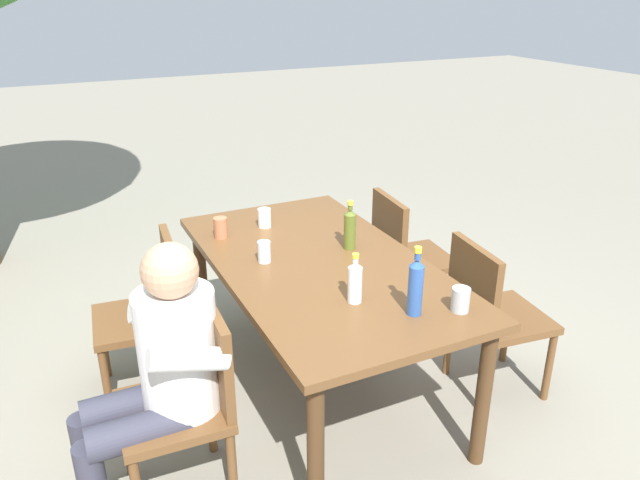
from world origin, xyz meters
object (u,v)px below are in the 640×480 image
at_px(chair_near_left, 490,311).
at_px(cup_steel, 461,300).
at_px(bottle_olive, 350,228).
at_px(person_in_white_shirt, 160,367).
at_px(bottle_clear, 355,281).
at_px(cup_glass, 264,252).
at_px(cup_white, 264,218).
at_px(dining_table, 320,276).
at_px(chair_far_right, 151,308).
at_px(cup_terracotta, 221,228).
at_px(chair_far_left, 191,395).
at_px(chair_near_right, 405,253).
at_px(bottle_blue, 416,286).

bearing_deg(chair_near_left, cup_steel, 123.49).
bearing_deg(bottle_olive, person_in_white_shirt, 113.78).
bearing_deg(bottle_clear, cup_glass, 20.70).
relative_size(person_in_white_shirt, cup_white, 10.77).
height_order(dining_table, bottle_olive, bottle_olive).
bearing_deg(person_in_white_shirt, dining_table, -65.75).
xyz_separation_m(chair_far_right, cup_terracotta, (0.12, -0.44, 0.33)).
bearing_deg(cup_glass, chair_far_left, 134.61).
bearing_deg(cup_terracotta, chair_far_right, 105.85).
xyz_separation_m(chair_far_right, cup_white, (0.17, -0.71, 0.33)).
bearing_deg(chair_near_right, dining_table, 117.57).
xyz_separation_m(cup_terracotta, cup_steel, (-1.23, -0.69, -0.00)).
xyz_separation_m(dining_table, chair_near_left, (-0.40, -0.79, -0.19)).
bearing_deg(bottle_blue, chair_near_left, -69.60).
relative_size(chair_near_left, bottle_clear, 3.75).
bearing_deg(chair_near_right, chair_near_left, -179.99).
xyz_separation_m(chair_near_right, cup_glass, (-0.29, 1.05, 0.33)).
distance_m(person_in_white_shirt, bottle_clear, 0.89).
distance_m(chair_near_left, cup_glass, 1.22).
distance_m(chair_near_right, cup_terracotta, 1.20).
bearing_deg(chair_near_left, cup_white, 42.31).
height_order(person_in_white_shirt, cup_white, person_in_white_shirt).
distance_m(cup_terracotta, cup_white, 0.28).
distance_m(dining_table, cup_glass, 0.31).
xyz_separation_m(chair_near_right, cup_steel, (-1.12, 0.46, 0.33)).
distance_m(bottle_blue, bottle_clear, 0.27).
distance_m(chair_near_left, bottle_blue, 0.81).
xyz_separation_m(chair_far_left, chair_far_right, (0.81, 0.00, 0.00)).
bearing_deg(bottle_clear, cup_steel, -125.78).
xyz_separation_m(chair_far_right, cup_glass, (-0.28, -0.54, 0.33)).
xyz_separation_m(chair_near_left, chair_far_right, (0.80, 1.59, 0.00)).
xyz_separation_m(chair_far_left, cup_glass, (0.53, -0.54, 0.33)).
bearing_deg(chair_near_right, chair_far_right, 90.56).
height_order(chair_far_right, cup_steel, cup_steel).
height_order(chair_far_left, bottle_olive, bottle_olive).
height_order(chair_far_left, cup_steel, cup_steel).
distance_m(chair_far_left, chair_near_left, 1.59).
distance_m(chair_far_left, cup_glass, 0.83).
bearing_deg(bottle_olive, bottle_blue, 173.88).
distance_m(cup_terracotta, cup_glass, 0.41).
xyz_separation_m(chair_far_left, bottle_clear, (-0.03, -0.75, 0.38)).
height_order(chair_far_left, person_in_white_shirt, person_in_white_shirt).
height_order(dining_table, person_in_white_shirt, person_in_white_shirt).
bearing_deg(chair_far_right, person_in_white_shirt, 172.30).
height_order(cup_steel, cup_glass, cup_glass).
bearing_deg(chair_near_left, person_in_white_shirt, 90.31).
bearing_deg(bottle_clear, bottle_olive, -25.98).
relative_size(dining_table, bottle_olive, 6.80).
distance_m(chair_near_right, cup_glass, 1.14).
distance_m(chair_near_left, bottle_clear, 0.92).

